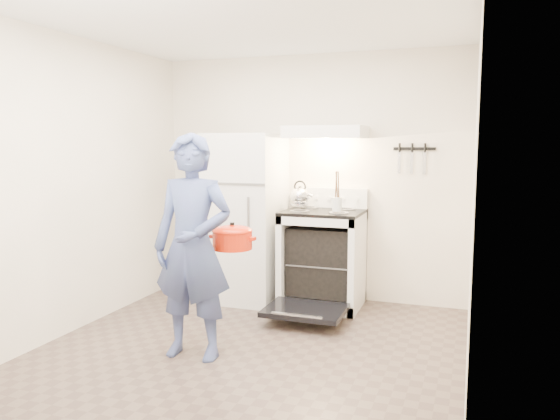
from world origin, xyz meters
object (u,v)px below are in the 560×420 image
(stove_body, at_px, (323,260))
(dutch_oven, at_px, (232,240))
(refrigerator, at_px, (246,217))
(person, at_px, (193,247))
(tea_kettle, at_px, (300,195))

(stove_body, height_order, dutch_oven, dutch_oven)
(refrigerator, relative_size, dutch_oven, 4.52)
(person, bearing_deg, dutch_oven, 47.79)
(stove_body, xyz_separation_m, person, (-0.58, -1.58, 0.38))
(stove_body, bearing_deg, refrigerator, -178.23)
(person, bearing_deg, refrigerator, 95.18)
(tea_kettle, height_order, dutch_oven, tea_kettle)
(tea_kettle, bearing_deg, dutch_oven, -94.51)
(stove_body, height_order, person, person)
(tea_kettle, distance_m, dutch_oven, 1.42)
(refrigerator, xyz_separation_m, tea_kettle, (0.55, 0.10, 0.24))
(dutch_oven, bearing_deg, stove_body, 74.23)
(tea_kettle, bearing_deg, stove_body, -15.94)
(person, bearing_deg, stove_body, 66.52)
(dutch_oven, bearing_deg, person, -128.91)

